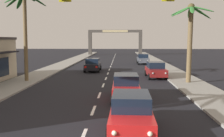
# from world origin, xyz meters

# --- Properties ---
(sidewalk_right) EXTENTS (3.20, 110.00, 0.14)m
(sidewalk_right) POSITION_xyz_m (7.80, 20.00, 0.07)
(sidewalk_right) COLOR gray
(sidewalk_right) RESTS_ON ground
(sidewalk_left) EXTENTS (3.20, 110.00, 0.14)m
(sidewalk_left) POSITION_xyz_m (-7.80, 20.00, 0.07)
(sidewalk_left) COLOR gray
(sidewalk_left) RESTS_ON ground
(lane_markings) EXTENTS (4.28, 86.72, 0.01)m
(lane_markings) POSITION_xyz_m (0.44, 19.37, 0.00)
(lane_markings) COLOR silver
(lane_markings) RESTS_ON ground
(traffic_signal_mast) EXTENTS (10.49, 0.41, 7.15)m
(traffic_signal_mast) POSITION_xyz_m (3.29, 0.70, 5.10)
(traffic_signal_mast) COLOR #2D2D33
(traffic_signal_mast) RESTS_ON ground
(sedan_lead_at_stop_bar) EXTENTS (2.03, 4.48, 1.68)m
(sedan_lead_at_stop_bar) POSITION_xyz_m (2.00, 2.85, 0.85)
(sedan_lead_at_stop_bar) COLOR red
(sedan_lead_at_stop_bar) RESTS_ON ground
(sedan_third_in_queue) EXTENTS (1.95, 4.45, 1.68)m
(sedan_third_in_queue) POSITION_xyz_m (1.90, 9.05, 0.85)
(sedan_third_in_queue) COLOR red
(sedan_third_in_queue) RESTS_ON ground
(sedan_oncoming_far) EXTENTS (1.95, 4.45, 1.68)m
(sedan_oncoming_far) POSITION_xyz_m (-2.03, 24.39, 0.85)
(sedan_oncoming_far) COLOR black
(sedan_oncoming_far) RESTS_ON ground
(sedan_parked_nearest_kerb) EXTENTS (2.05, 4.49, 1.68)m
(sedan_parked_nearest_kerb) POSITION_xyz_m (5.25, 19.10, 0.85)
(sedan_parked_nearest_kerb) COLOR maroon
(sedan_parked_nearest_kerb) RESTS_ON ground
(sedan_parked_mid_kerb) EXTENTS (1.96, 4.46, 1.68)m
(sedan_parked_mid_kerb) POSITION_xyz_m (5.27, 35.02, 0.85)
(sedan_parked_mid_kerb) COLOR #4C515B
(sedan_parked_mid_kerb) RESTS_ON ground
(palm_left_second) EXTENTS (4.33, 4.63, 8.61)m
(palm_left_second) POSITION_xyz_m (-7.33, 15.78, 6.26)
(palm_left_second) COLOR brown
(palm_left_second) RESTS_ON ground
(palm_right_second) EXTENTS (3.68, 3.82, 7.23)m
(palm_right_second) POSITION_xyz_m (7.78, 15.42, 4.95)
(palm_right_second) COLOR brown
(palm_right_second) RESTS_ON ground
(town_gateway_arch) EXTENTS (14.42, 0.90, 6.74)m
(town_gateway_arch) POSITION_xyz_m (0.00, 60.66, 4.35)
(town_gateway_arch) COLOR #423D38
(town_gateway_arch) RESTS_ON ground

